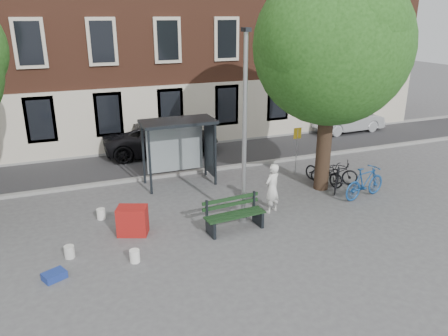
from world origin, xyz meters
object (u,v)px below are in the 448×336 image
at_px(bike_a, 334,172).
at_px(bike_b, 365,182).
at_px(bench, 234,216).
at_px(bike_c, 324,172).
at_px(car_silver, 348,120).
at_px(lamppost, 244,140).
at_px(bike_d, 337,179).
at_px(red_stand, 133,221).
at_px(painter, 272,188).
at_px(bus_shelter, 187,136).
at_px(car_dark, 161,138).
at_px(notice_sign, 297,140).

xyz_separation_m(bike_a, bike_b, (0.21, -1.60, 0.12)).
distance_m(bench, bike_c, 5.41).
bearing_deg(bike_c, car_silver, 29.38).
distance_m(bench, bike_a, 5.70).
height_order(lamppost, bike_a, lamppost).
relative_size(bike_d, car_silver, 0.38).
bearing_deg(bench, bike_a, 17.95).
bearing_deg(red_stand, car_silver, 29.76).
distance_m(bike_a, bike_b, 1.62).
height_order(lamppost, painter, lamppost).
bearing_deg(red_stand, bike_a, 8.88).
relative_size(bench, car_silver, 0.47).
bearing_deg(bus_shelter, bike_c, -23.87).
height_order(car_dark, notice_sign, notice_sign).
distance_m(bike_c, red_stand, 8.06).
bearing_deg(car_silver, red_stand, 117.07).
bearing_deg(lamppost, bike_d, 13.85).
relative_size(lamppost, bike_c, 3.32).
height_order(bike_a, car_silver, car_silver).
height_order(bus_shelter, bike_a, bus_shelter).
height_order(bike_d, notice_sign, notice_sign).
relative_size(bench, bike_c, 1.09).
xyz_separation_m(bike_d, notice_sign, (-0.51, 2.24, 0.99)).
distance_m(bench, car_silver, 14.01).
bearing_deg(car_dark, bike_b, -140.21).
distance_m(bike_b, bike_d, 1.10).
bearing_deg(bus_shelter, painter, -64.59).
bearing_deg(car_silver, painter, 128.75).
xyz_separation_m(car_silver, red_stand, (-13.92, -7.96, -0.26)).
xyz_separation_m(bus_shelter, notice_sign, (4.54, -0.77, -0.44)).
xyz_separation_m(bike_a, bike_c, (-0.38, 0.16, 0.00)).
bearing_deg(painter, red_stand, -25.06).
xyz_separation_m(painter, notice_sign, (2.73, 3.04, 0.61)).
bearing_deg(bike_c, car_dark, 110.31).
distance_m(car_silver, notice_sign, 8.23).
height_order(bike_b, red_stand, bike_b).
height_order(lamppost, car_dark, lamppost).
relative_size(bike_c, car_dark, 0.33).
height_order(bike_d, red_stand, bike_d).
xyz_separation_m(bike_a, red_stand, (-8.31, -1.30, -0.03)).
distance_m(bike_d, notice_sign, 2.50).
bearing_deg(bike_b, painter, 75.67).
xyz_separation_m(lamppost, bus_shelter, (-0.61, 4.11, -0.87)).
distance_m(bike_b, red_stand, 8.52).
bearing_deg(car_dark, bike_d, -139.53).
distance_m(bike_d, red_stand, 8.01).
relative_size(lamppost, bus_shelter, 2.14).
relative_size(bike_d, car_dark, 0.30).
bearing_deg(notice_sign, bike_d, -76.80).
bearing_deg(car_silver, bike_c, 134.66).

